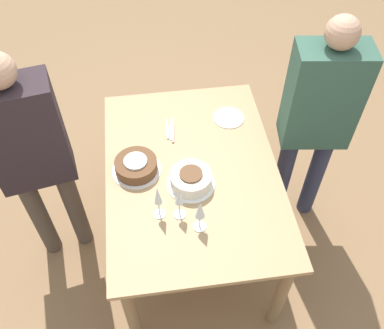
% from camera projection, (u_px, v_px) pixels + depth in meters
% --- Properties ---
extents(ground_plane, '(12.00, 12.00, 0.00)m').
position_uv_depth(ground_plane, '(192.00, 239.00, 3.04)').
color(ground_plane, '#8E6B47').
extents(dining_table, '(1.41, 0.99, 0.77)m').
position_uv_depth(dining_table, '(192.00, 182.00, 2.54)').
color(dining_table, tan).
rests_on(dining_table, ground_plane).
extents(cake_center_white, '(0.27, 0.27, 0.10)m').
position_uv_depth(cake_center_white, '(191.00, 179.00, 2.35)').
color(cake_center_white, white).
rests_on(cake_center_white, dining_table).
extents(cake_front_chocolate, '(0.28, 0.28, 0.09)m').
position_uv_depth(cake_front_chocolate, '(136.00, 166.00, 2.42)').
color(cake_front_chocolate, white).
rests_on(cake_front_chocolate, dining_table).
extents(wine_glass_near, '(0.07, 0.07, 0.21)m').
position_uv_depth(wine_glass_near, '(200.00, 211.00, 2.10)').
color(wine_glass_near, silver).
rests_on(wine_glass_near, dining_table).
extents(wine_glass_far, '(0.07, 0.07, 0.23)m').
position_uv_depth(wine_glass_far, '(158.00, 197.00, 2.14)').
color(wine_glass_far, silver).
rests_on(wine_glass_far, dining_table).
extents(wine_glass_extra, '(0.07, 0.07, 0.21)m').
position_uv_depth(wine_glass_extra, '(179.00, 199.00, 2.14)').
color(wine_glass_extra, silver).
rests_on(wine_glass_extra, dining_table).
extents(dessert_plate_left, '(0.20, 0.20, 0.01)m').
position_uv_depth(dessert_plate_left, '(229.00, 118.00, 2.73)').
color(dessert_plate_left, white).
rests_on(dessert_plate_left, dining_table).
extents(fork_pile, '(0.22, 0.08, 0.01)m').
position_uv_depth(fork_pile, '(170.00, 129.00, 2.65)').
color(fork_pile, silver).
rests_on(fork_pile, dining_table).
extents(person_cutting, '(0.29, 0.43, 1.58)m').
position_uv_depth(person_cutting, '(32.00, 152.00, 2.30)').
color(person_cutting, '#4C4238').
rests_on(person_cutting, ground_plane).
extents(person_watching, '(0.27, 0.43, 1.58)m').
position_uv_depth(person_watching, '(317.00, 114.00, 2.49)').
color(person_watching, '#2D334C').
rests_on(person_watching, ground_plane).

